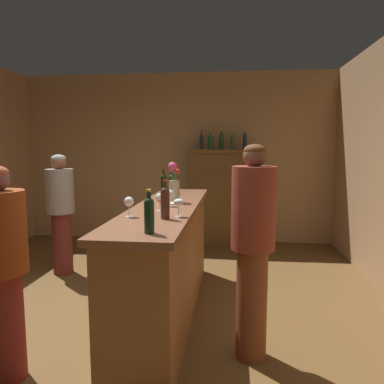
{
  "coord_description": "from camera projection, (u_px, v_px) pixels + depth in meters",
  "views": [
    {
      "loc": [
        0.99,
        -2.96,
        1.63
      ],
      "look_at": [
        0.63,
        0.17,
        1.23
      ],
      "focal_mm": 33.92,
      "sensor_mm": 36.0,
      "label": 1
    }
  ],
  "objects": [
    {
      "name": "display_bottle_midleft",
      "position": [
        210.0,
        141.0,
        5.88
      ],
      "size": [
        0.08,
        0.08,
        0.3
      ],
      "color": "#225228",
      "rests_on": "display_cabinet"
    },
    {
      "name": "wine_glass_front",
      "position": [
        179.0,
        203.0,
        2.85
      ],
      "size": [
        0.08,
        0.08,
        0.14
      ],
      "color": "white",
      "rests_on": "bar_counter"
    },
    {
      "name": "bartender",
      "position": [
        253.0,
        243.0,
        2.72
      ],
      "size": [
        0.33,
        0.33,
        1.65
      ],
      "rotation": [
        0.0,
        0.0,
        2.95
      ],
      "color": "brown",
      "rests_on": "ground"
    },
    {
      "name": "wall_back",
      "position": [
        176.0,
        158.0,
        6.3
      ],
      "size": [
        5.41,
        0.12,
        2.86
      ],
      "primitive_type": "cube",
      "color": "tan",
      "rests_on": "ground"
    },
    {
      "name": "wine_glass_spare",
      "position": [
        129.0,
        202.0,
        2.84
      ],
      "size": [
        0.08,
        0.08,
        0.16
      ],
      "color": "white",
      "rests_on": "bar_counter"
    },
    {
      "name": "wine_bottle_syrah",
      "position": [
        172.0,
        182.0,
        4.34
      ],
      "size": [
        0.07,
        0.07,
        0.29
      ],
      "color": "#213820",
      "rests_on": "bar_counter"
    },
    {
      "name": "display_bottle_midright",
      "position": [
        232.0,
        142.0,
        5.84
      ],
      "size": [
        0.06,
        0.06,
        0.28
      ],
      "color": "#2B522C",
      "rests_on": "display_cabinet"
    },
    {
      "name": "display_cabinet",
      "position": [
        222.0,
        196.0,
        5.97
      ],
      "size": [
        1.13,
        0.46,
        1.58
      ],
      "color": "brown",
      "rests_on": "ground"
    },
    {
      "name": "display_bottle_center",
      "position": [
        221.0,
        140.0,
        5.86
      ],
      "size": [
        0.08,
        0.08,
        0.32
      ],
      "color": "#1F3B18",
      "rests_on": "display_cabinet"
    },
    {
      "name": "wine_bottle_pinot",
      "position": [
        149.0,
        213.0,
        2.3
      ],
      "size": [
        0.06,
        0.06,
        0.28
      ],
      "color": "#15301D",
      "rests_on": "bar_counter"
    },
    {
      "name": "cheese_plate",
      "position": [
        171.0,
        203.0,
        3.5
      ],
      "size": [
        0.14,
        0.14,
        0.01
      ],
      "primitive_type": "cylinder",
      "color": "white",
      "rests_on": "bar_counter"
    },
    {
      "name": "patron_in_grey",
      "position": [
        1.0,
        266.0,
        2.46
      ],
      "size": [
        0.35,
        0.35,
        1.5
      ],
      "rotation": [
        0.0,
        0.0,
        0.7
      ],
      "color": "maroon",
      "rests_on": "ground"
    },
    {
      "name": "wine_bottle_rose",
      "position": [
        164.0,
        184.0,
        4.14
      ],
      "size": [
        0.06,
        0.06,
        0.29
      ],
      "color": "black",
      "rests_on": "bar_counter"
    },
    {
      "name": "flower_arrangement",
      "position": [
        174.0,
        183.0,
        3.62
      ],
      "size": [
        0.11,
        0.14,
        0.4
      ],
      "color": "tan",
      "rests_on": "bar_counter"
    },
    {
      "name": "wine_bottle_merlot",
      "position": [
        165.0,
        201.0,
        2.76
      ],
      "size": [
        0.07,
        0.07,
        0.3
      ],
      "color": "#482820",
      "rests_on": "bar_counter"
    },
    {
      "name": "display_bottle_left",
      "position": [
        202.0,
        141.0,
        5.9
      ],
      "size": [
        0.06,
        0.06,
        0.31
      ],
      "color": "#222E31",
      "rests_on": "display_cabinet"
    },
    {
      "name": "display_bottle_right",
      "position": [
        245.0,
        141.0,
        5.82
      ],
      "size": [
        0.07,
        0.07,
        0.31
      ],
      "color": "#202D3C",
      "rests_on": "display_cabinet"
    },
    {
      "name": "patron_redhead",
      "position": [
        61.0,
        209.0,
        4.61
      ],
      "size": [
        0.34,
        0.34,
        1.53
      ],
      "rotation": [
        0.0,
        0.0,
        -0.29
      ],
      "color": "maroon",
      "rests_on": "ground"
    },
    {
      "name": "floor",
      "position": [
        120.0,
        330.0,
        3.23
      ],
      "size": [
        8.4,
        8.4,
        0.0
      ],
      "primitive_type": "plane",
      "color": "brown",
      "rests_on": "ground"
    },
    {
      "name": "wine_glass_rear",
      "position": [
        170.0,
        194.0,
        3.35
      ],
      "size": [
        0.08,
        0.08,
        0.15
      ],
      "color": "white",
      "rests_on": "bar_counter"
    },
    {
      "name": "wine_glass_mid",
      "position": [
        160.0,
        199.0,
        3.11
      ],
      "size": [
        0.07,
        0.07,
        0.15
      ],
      "color": "white",
      "rests_on": "bar_counter"
    },
    {
      "name": "bar_counter",
      "position": [
        167.0,
        260.0,
        3.48
      ],
      "size": [
        0.58,
        2.65,
        1.08
      ],
      "color": "#915B33",
      "rests_on": "ground"
    }
  ]
}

